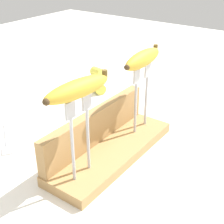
{
  "coord_description": "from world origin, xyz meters",
  "views": [
    {
      "loc": [
        -0.56,
        -0.4,
        0.48
      ],
      "look_at": [
        0.0,
        0.0,
        0.13
      ],
      "focal_mm": 52.15,
      "sensor_mm": 36.0,
      "label": 1
    }
  ],
  "objects_px": {
    "banana_raised_right": "(143,59)",
    "fork_fallen_far": "(122,122)",
    "fork_fallen_near": "(6,142)",
    "banana_raised_left": "(78,89)",
    "fork_stand_right": "(141,92)",
    "banana_chunk_near": "(97,72)",
    "banana_chunk_far": "(98,87)",
    "fork_stand_left": "(80,130)"
  },
  "relations": [
    {
      "from": "fork_stand_left",
      "to": "banana_chunk_near",
      "type": "relative_size",
      "value": 3.42
    },
    {
      "from": "fork_fallen_far",
      "to": "banana_raised_right",
      "type": "bearing_deg",
      "value": -112.69
    },
    {
      "from": "fork_stand_right",
      "to": "banana_chunk_near",
      "type": "relative_size",
      "value": 3.29
    },
    {
      "from": "fork_stand_left",
      "to": "banana_chunk_near",
      "type": "bearing_deg",
      "value": 35.01
    },
    {
      "from": "fork_stand_left",
      "to": "banana_raised_left",
      "type": "relative_size",
      "value": 1.1
    },
    {
      "from": "fork_stand_left",
      "to": "banana_raised_left",
      "type": "xyz_separation_m",
      "value": [
        -0.0,
        0.0,
        0.09
      ]
    },
    {
      "from": "fork_fallen_far",
      "to": "banana_chunk_far",
      "type": "relative_size",
      "value": 2.16
    },
    {
      "from": "fork_stand_right",
      "to": "banana_chunk_far",
      "type": "distance_m",
      "value": 0.35
    },
    {
      "from": "banana_chunk_near",
      "to": "banana_raised_right",
      "type": "bearing_deg",
      "value": -127.74
    },
    {
      "from": "banana_raised_right",
      "to": "banana_chunk_near",
      "type": "bearing_deg",
      "value": 52.26
    },
    {
      "from": "fork_fallen_near",
      "to": "banana_chunk_far",
      "type": "relative_size",
      "value": 1.99
    },
    {
      "from": "fork_stand_right",
      "to": "banana_raised_right",
      "type": "distance_m",
      "value": 0.09
    },
    {
      "from": "fork_fallen_near",
      "to": "banana_chunk_near",
      "type": "relative_size",
      "value": 2.62
    },
    {
      "from": "banana_raised_left",
      "to": "banana_chunk_near",
      "type": "relative_size",
      "value": 3.11
    },
    {
      "from": "fork_stand_right",
      "to": "fork_fallen_near",
      "type": "height_order",
      "value": "fork_stand_right"
    },
    {
      "from": "banana_raised_left",
      "to": "fork_fallen_far",
      "type": "xyz_separation_m",
      "value": [
        0.28,
        0.08,
        -0.23
      ]
    },
    {
      "from": "fork_stand_left",
      "to": "fork_stand_right",
      "type": "height_order",
      "value": "fork_stand_left"
    },
    {
      "from": "banana_raised_left",
      "to": "fork_fallen_near",
      "type": "relative_size",
      "value": 1.19
    },
    {
      "from": "fork_fallen_near",
      "to": "banana_chunk_far",
      "type": "bearing_deg",
      "value": 1.17
    },
    {
      "from": "fork_stand_right",
      "to": "banana_raised_right",
      "type": "relative_size",
      "value": 1.07
    },
    {
      "from": "fork_stand_left",
      "to": "fork_fallen_near",
      "type": "height_order",
      "value": "fork_stand_left"
    },
    {
      "from": "banana_raised_right",
      "to": "banana_chunk_far",
      "type": "xyz_separation_m",
      "value": [
        0.17,
        0.28,
        -0.21
      ]
    },
    {
      "from": "fork_stand_right",
      "to": "fork_fallen_far",
      "type": "xyz_separation_m",
      "value": [
        0.03,
        0.08,
        -0.13
      ]
    },
    {
      "from": "fork_stand_left",
      "to": "banana_raised_left",
      "type": "height_order",
      "value": "banana_raised_left"
    },
    {
      "from": "fork_fallen_far",
      "to": "banana_chunk_near",
      "type": "height_order",
      "value": "banana_chunk_near"
    },
    {
      "from": "fork_fallen_near",
      "to": "fork_fallen_far",
      "type": "bearing_deg",
      "value": -34.32
    },
    {
      "from": "banana_chunk_near",
      "to": "banana_chunk_far",
      "type": "xyz_separation_m",
      "value": [
        -0.12,
        -0.1,
        0.0
      ]
    },
    {
      "from": "fork_stand_left",
      "to": "fork_fallen_far",
      "type": "relative_size",
      "value": 1.2
    },
    {
      "from": "fork_stand_right",
      "to": "banana_chunk_near",
      "type": "distance_m",
      "value": 0.5
    },
    {
      "from": "fork_fallen_near",
      "to": "fork_fallen_far",
      "type": "relative_size",
      "value": 0.92
    },
    {
      "from": "banana_raised_left",
      "to": "banana_chunk_far",
      "type": "bearing_deg",
      "value": 33.74
    },
    {
      "from": "banana_raised_left",
      "to": "banana_chunk_far",
      "type": "height_order",
      "value": "banana_raised_left"
    },
    {
      "from": "banana_chunk_far",
      "to": "banana_chunk_near",
      "type": "bearing_deg",
      "value": 39.09
    },
    {
      "from": "fork_stand_left",
      "to": "banana_raised_left",
      "type": "distance_m",
      "value": 0.09
    },
    {
      "from": "banana_chunk_far",
      "to": "fork_stand_right",
      "type": "bearing_deg",
      "value": -121.51
    },
    {
      "from": "fork_fallen_far",
      "to": "fork_stand_left",
      "type": "bearing_deg",
      "value": -163.91
    },
    {
      "from": "banana_raised_right",
      "to": "banana_chunk_near",
      "type": "relative_size",
      "value": 3.08
    },
    {
      "from": "banana_raised_right",
      "to": "banana_chunk_near",
      "type": "distance_m",
      "value": 0.53
    },
    {
      "from": "banana_raised_right",
      "to": "fork_fallen_far",
      "type": "height_order",
      "value": "banana_raised_right"
    },
    {
      "from": "banana_raised_right",
      "to": "banana_chunk_near",
      "type": "height_order",
      "value": "banana_raised_right"
    },
    {
      "from": "fork_fallen_near",
      "to": "banana_chunk_far",
      "type": "distance_m",
      "value": 0.42
    },
    {
      "from": "banana_raised_left",
      "to": "fork_stand_right",
      "type": "bearing_deg",
      "value": -0.0
    }
  ]
}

